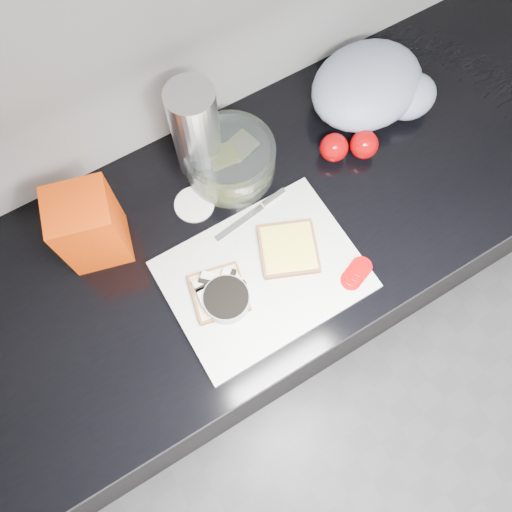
{
  "coord_description": "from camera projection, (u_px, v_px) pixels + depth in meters",
  "views": [
    {
      "loc": [
        -0.29,
        0.8,
        1.9
      ],
      "look_at": [
        -0.1,
        1.11,
        0.95
      ],
      "focal_mm": 35.0,
      "sensor_mm": 36.0,
      "label": 1
    }
  ],
  "objects": [
    {
      "name": "base_cabinet",
      "position": [
        269.0,
        278.0,
        1.55
      ],
      "size": [
        3.5,
        0.6,
        0.86
      ],
      "primitive_type": "cube",
      "color": "black",
      "rests_on": "ground"
    },
    {
      "name": "countertop",
      "position": [
        274.0,
        214.0,
        1.13
      ],
      "size": [
        3.5,
        0.64,
        0.04
      ],
      "primitive_type": "cube",
      "color": "black",
      "rests_on": "base_cabinet"
    },
    {
      "name": "cutting_board",
      "position": [
        263.0,
        275.0,
        1.05
      ],
      "size": [
        0.4,
        0.3,
        0.01
      ],
      "primitive_type": "cube",
      "color": "silver",
      "rests_on": "countertop"
    },
    {
      "name": "bread_left",
      "position": [
        219.0,
        292.0,
        1.02
      ],
      "size": [
        0.14,
        0.14,
        0.04
      ],
      "rotation": [
        0.0,
        0.0,
        -0.23
      ],
      "color": "beige",
      "rests_on": "cutting_board"
    },
    {
      "name": "bread_right",
      "position": [
        288.0,
        249.0,
        1.06
      ],
      "size": [
        0.16,
        0.16,
        0.02
      ],
      "rotation": [
        0.0,
        0.0,
        -0.4
      ],
      "color": "beige",
      "rests_on": "cutting_board"
    },
    {
      "name": "tomato_slices",
      "position": [
        356.0,
        273.0,
        1.04
      ],
      "size": [
        0.09,
        0.06,
        0.02
      ],
      "rotation": [
        0.0,
        0.0,
        -0.12
      ],
      "color": "#A20305",
      "rests_on": "cutting_board"
    },
    {
      "name": "knife",
      "position": [
        259.0,
        208.0,
        1.1
      ],
      "size": [
        0.19,
        0.04,
        0.01
      ],
      "rotation": [
        0.0,
        0.0,
        0.13
      ],
      "color": "silver",
      "rests_on": "cutting_board"
    },
    {
      "name": "seed_tub",
      "position": [
        227.0,
        300.0,
        1.01
      ],
      "size": [
        0.1,
        0.1,
        0.05
      ],
      "color": "gray",
      "rests_on": "countertop"
    },
    {
      "name": "tub_lid",
      "position": [
        194.0,
        204.0,
        1.11
      ],
      "size": [
        0.1,
        0.1,
        0.01
      ],
      "primitive_type": "cylinder",
      "rotation": [
        0.0,
        0.0,
        -0.11
      ],
      "color": "white",
      "rests_on": "countertop"
    },
    {
      "name": "glass_bowl",
      "position": [
        230.0,
        159.0,
        1.11
      ],
      "size": [
        0.2,
        0.2,
        0.08
      ],
      "rotation": [
        0.0,
        0.0,
        -0.11
      ],
      "color": "silver",
      "rests_on": "countertop"
    },
    {
      "name": "bread_bag",
      "position": [
        90.0,
        227.0,
        0.99
      ],
      "size": [
        0.15,
        0.14,
        0.19
      ],
      "primitive_type": "cube",
      "rotation": [
        0.0,
        0.0,
        -0.27
      ],
      "color": "#FF3E04",
      "rests_on": "countertop"
    },
    {
      "name": "steel_canister",
      "position": [
        196.0,
        132.0,
        1.04
      ],
      "size": [
        0.1,
        0.1,
        0.24
      ],
      "primitive_type": "cylinder",
      "color": "silver",
      "rests_on": "countertop"
    },
    {
      "name": "grocery_bag",
      "position": [
        373.0,
        87.0,
        1.16
      ],
      "size": [
        0.31,
        0.27,
        0.12
      ],
      "rotation": [
        0.0,
        0.0,
        0.15
      ],
      "color": "#929BB4",
      "rests_on": "countertop"
    },
    {
      "name": "whole_tomatoes",
      "position": [
        349.0,
        146.0,
        1.13
      ],
      "size": [
        0.13,
        0.1,
        0.07
      ],
      "rotation": [
        0.0,
        0.0,
        -0.11
      ],
      "color": "#A20305",
      "rests_on": "countertop"
    }
  ]
}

